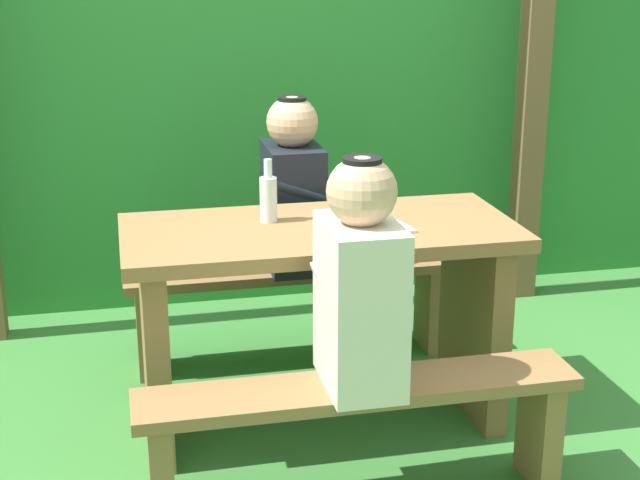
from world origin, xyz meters
The scene contains 11 objects.
ground_plane centered at (0.00, 0.00, 0.00)m, with size 12.00×12.00×0.00m, color #387934.
hedge_backdrop centered at (0.00, 1.69, 0.85)m, with size 6.40×0.72×1.69m, color #29782F.
pergola_post_right centered at (1.29, 1.10, 1.13)m, with size 0.12×0.12×2.26m, color brown.
picnic_table centered at (0.00, 0.00, 0.52)m, with size 1.40×0.64×0.77m.
bench_near centered at (0.00, -0.56, 0.31)m, with size 1.40×0.24×0.42m.
bench_far centered at (0.00, 0.56, 0.31)m, with size 1.40×0.24×0.42m.
person_white_shirt centered at (0.00, -0.56, 0.76)m, with size 0.25×0.35×0.72m.
person_black_coat centered at (0.01, 0.56, 0.76)m, with size 0.25×0.35×0.72m.
drinking_glass centered at (0.13, -0.08, 0.82)m, with size 0.07×0.07×0.09m, color silver.
bottle_left centered at (-0.17, 0.10, 0.86)m, with size 0.06×0.06×0.23m.
cell_phone centered at (0.26, -0.09, 0.77)m, with size 0.07×0.14×0.01m, color silver.
Camera 1 is at (-0.69, -3.13, 1.73)m, focal length 52.95 mm.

